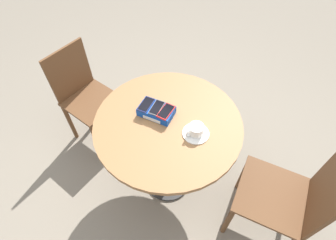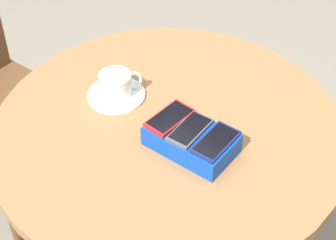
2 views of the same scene
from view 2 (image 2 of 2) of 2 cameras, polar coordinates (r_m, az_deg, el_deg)
round_table at (r=1.52m, az=-0.00°, el=-4.04°), size 0.91×0.91×0.78m
phone_box at (r=1.36m, az=2.38°, el=-2.02°), size 0.23×0.16×0.05m
phone_navy at (r=1.31m, az=4.94°, el=-2.17°), size 0.08×0.13×0.01m
phone_gray at (r=1.34m, az=2.26°, el=-0.99°), size 0.08×0.13×0.01m
phone_red at (r=1.37m, az=0.18°, el=0.20°), size 0.07×0.13×0.01m
saucer at (r=1.53m, az=-5.27°, el=2.56°), size 0.16×0.16×0.01m
coffee_cup at (r=1.50m, az=-5.27°, el=3.67°), size 0.09×0.12×0.06m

